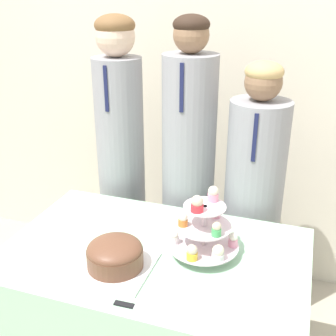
{
  "coord_description": "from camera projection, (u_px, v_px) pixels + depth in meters",
  "views": [
    {
      "loc": [
        0.51,
        -0.95,
        1.74
      ],
      "look_at": [
        0.05,
        0.42,
        1.11
      ],
      "focal_mm": 45.0,
      "sensor_mm": 36.0,
      "label": 1
    }
  ],
  "objects": [
    {
      "name": "wall_back",
      "position": [
        220.0,
        60.0,
        2.42
      ],
      "size": [
        9.0,
        0.06,
        2.7
      ],
      "color": "beige",
      "rests_on": "ground_plane"
    },
    {
      "name": "table",
      "position": [
        155.0,
        324.0,
        1.84
      ],
      "size": [
        1.21,
        0.76,
        0.76
      ],
      "color": "#A8DBB2",
      "rests_on": "ground_plane"
    },
    {
      "name": "round_cake",
      "position": [
        115.0,
        255.0,
        1.57
      ],
      "size": [
        0.27,
        0.27,
        0.12
      ],
      "color": "white",
      "rests_on": "table"
    },
    {
      "name": "cake_knife",
      "position": [
        136.0,
        307.0,
        1.39
      ],
      "size": [
        0.23,
        0.03,
        0.01
      ],
      "rotation": [
        0.0,
        0.0,
        0.04
      ],
      "color": "silver",
      "rests_on": "table"
    },
    {
      "name": "cupcake_stand",
      "position": [
        204.0,
        229.0,
        1.62
      ],
      "size": [
        0.28,
        0.28,
        0.28
      ],
      "color": "silver",
      "rests_on": "table"
    },
    {
      "name": "student_0",
      "position": [
        122.0,
        173.0,
        2.3
      ],
      "size": [
        0.25,
        0.26,
        1.62
      ],
      "color": "#939399",
      "rests_on": "ground_plane"
    },
    {
      "name": "student_1",
      "position": [
        188.0,
        186.0,
        2.19
      ],
      "size": [
        0.27,
        0.27,
        1.63
      ],
      "color": "#939399",
      "rests_on": "ground_plane"
    },
    {
      "name": "student_2",
      "position": [
        252.0,
        213.0,
        2.13
      ],
      "size": [
        0.29,
        0.29,
        1.44
      ],
      "color": "#939399",
      "rests_on": "ground_plane"
    }
  ]
}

